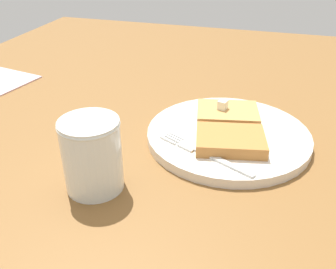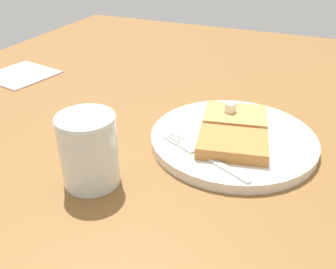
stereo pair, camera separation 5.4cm
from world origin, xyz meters
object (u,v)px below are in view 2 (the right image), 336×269
plate (233,138)px  syrup_jar (89,154)px  napkin (21,75)px  fork (201,153)px

plate → syrup_jar: size_ratio=2.64×
syrup_jar → plate: bearing=138.6°
plate → napkin: bearing=-101.0°
plate → napkin: plate is taller
plate → syrup_jar: (17.33, -15.27, 3.57)cm
plate → fork: fork is taller
syrup_jar → napkin: syrup_jar is taller
fork → napkin: fork is taller
fork → napkin: (-17.66, -49.70, -1.56)cm
fork → syrup_jar: size_ratio=1.50×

